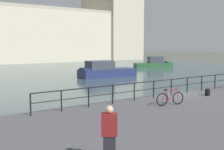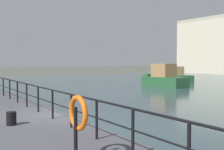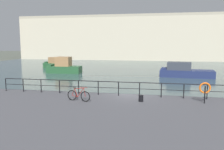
{
  "view_description": "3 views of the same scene",
  "coord_description": "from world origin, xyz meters",
  "views": [
    {
      "loc": [
        -14.76,
        -13.75,
        4.21
      ],
      "look_at": [
        -1.09,
        5.59,
        1.67
      ],
      "focal_mm": 45.88,
      "sensor_mm": 36.0,
      "label": 1
    },
    {
      "loc": [
        10.37,
        -4.49,
        2.97
      ],
      "look_at": [
        -0.74,
        2.86,
        2.29
      ],
      "focal_mm": 44.71,
      "sensor_mm": 36.0,
      "label": 2
    },
    {
      "loc": [
        2.08,
        -18.08,
        4.79
      ],
      "look_at": [
        -2.39,
        4.98,
        1.65
      ],
      "focal_mm": 37.96,
      "sensor_mm": 36.0,
      "label": 3
    }
  ],
  "objects": [
    {
      "name": "mooring_bollard",
      "position": [
        1.02,
        -2.26,
        1.08
      ],
      "size": [
        0.32,
        0.32,
        0.44
      ],
      "primitive_type": "cylinder",
      "color": "black",
      "rests_on": "quay_promenade"
    },
    {
      "name": "ground_plane",
      "position": [
        0.0,
        0.0,
        0.0
      ],
      "size": [
        240.0,
        240.0,
        0.0
      ],
      "primitive_type": "plane",
      "color": "#4C5147"
    },
    {
      "name": "quay_railing",
      "position": [
        0.02,
        -0.75,
        1.6
      ],
      "size": [
        20.64,
        0.07,
        1.08
      ],
      "color": "black",
      "rests_on": "quay_promenade"
    },
    {
      "name": "moored_small_launch",
      "position": [
        -17.19,
        24.64,
        0.78
      ],
      "size": [
        5.72,
        3.48,
        2.14
      ],
      "rotation": [
        0.0,
        0.0,
        2.85
      ],
      "color": "#23512D",
      "rests_on": "water_basin"
    },
    {
      "name": "moored_blue_motorboat",
      "position": [
        -12.9,
        18.03,
        1.0
      ],
      "size": [
        5.52,
        2.38,
        2.62
      ],
      "rotation": [
        0.0,
        0.0,
        3.18
      ],
      "color": "#23512D",
      "rests_on": "water_basin"
    },
    {
      "name": "life_ring_stand",
      "position": [
        5.18,
        -1.91,
        1.84
      ],
      "size": [
        0.75,
        0.16,
        1.4
      ],
      "color": "black",
      "rests_on": "quay_promenade"
    }
  ]
}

